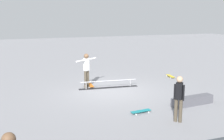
# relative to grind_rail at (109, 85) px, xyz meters

# --- Properties ---
(ground_plane) EXTENTS (60.00, 60.00, 0.00)m
(ground_plane) POSITION_rel_grind_rail_xyz_m (0.10, 0.60, -0.16)
(ground_plane) COLOR gray
(grind_rail) EXTENTS (2.99, 0.53, 0.38)m
(grind_rail) POSITION_rel_grind_rail_xyz_m (0.00, 0.00, 0.00)
(grind_rail) COLOR black
(grind_rail) RESTS_ON ground_plane
(skate_ledge) EXTENTS (1.90, 0.55, 0.35)m
(skate_ledge) POSITION_rel_grind_rail_xyz_m (-2.33, 3.63, 0.01)
(skate_ledge) COLOR #595960
(skate_ledge) RESTS_ON ground_plane
(skater_main) EXTENTS (1.20, 0.83, 1.71)m
(skater_main) POSITION_rel_grind_rail_xyz_m (1.02, -0.39, 0.83)
(skater_main) COLOR brown
(skater_main) RESTS_ON ground_plane
(skateboard_main) EXTENTS (0.30, 0.81, 0.09)m
(skateboard_main) POSITION_rel_grind_rail_xyz_m (0.79, -0.54, -0.09)
(skateboard_main) COLOR orange
(skateboard_main) RESTS_ON ground_plane
(bystander_black_shirt) EXTENTS (0.31, 0.30, 1.60)m
(bystander_black_shirt) POSITION_rel_grind_rail_xyz_m (-0.80, 4.97, 0.74)
(bystander_black_shirt) COLOR brown
(bystander_black_shirt) RESTS_ON ground_plane
(loose_skateboard_yellow) EXTENTS (0.32, 0.82, 0.09)m
(loose_skateboard_yellow) POSITION_rel_grind_rail_xyz_m (-4.13, -0.99, -0.09)
(loose_skateboard_yellow) COLOR yellow
(loose_skateboard_yellow) RESTS_ON ground_plane
(loose_skateboard_teal) EXTENTS (0.82, 0.33, 0.09)m
(loose_skateboard_teal) POSITION_rel_grind_rail_xyz_m (0.03, 3.78, -0.09)
(loose_skateboard_teal) COLOR teal
(loose_skateboard_teal) RESTS_ON ground_plane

